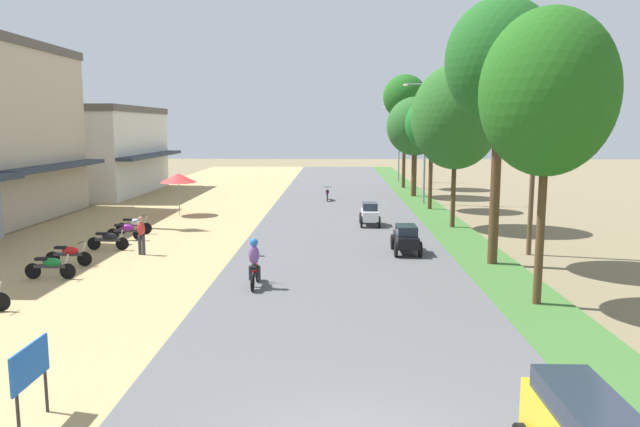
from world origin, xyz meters
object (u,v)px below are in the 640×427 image
object	(u,v)px
median_tree_sixth	(405,98)
motorbike_ahead_second	(327,193)
median_tree_fourth	(432,124)
street_signboard	(30,369)
parked_motorbike_fourth	(69,253)
motorbike_foreground_rider	(255,264)
median_tree_third	(456,117)
vendor_umbrella	(178,178)
parked_motorbike_sixth	(126,230)
car_hatchback_white	(370,213)
parked_motorbike_third	(51,265)
streetlamp_mid	(399,137)
utility_pole_near	(534,143)
pedestrian_on_shoulder	(141,233)
median_tree_second	(501,62)
median_tree_nearest	(548,93)
parked_motorbike_fifth	(108,239)
median_tree_fifth	(415,127)
parked_motorbike_seventh	(134,224)
streetlamp_near	(425,135)

from	to	relation	value
median_tree_sixth	motorbike_ahead_second	distance (m)	13.44
median_tree_fourth	street_signboard	bearing A→B (deg)	-111.87
street_signboard	median_tree_sixth	bearing A→B (deg)	75.01
parked_motorbike_fourth	motorbike_foreground_rider	distance (m)	8.07
median_tree_third	vendor_umbrella	bearing A→B (deg)	166.01
parked_motorbike_sixth	median_tree_third	xyz separation A→B (m)	(16.05, 4.16, 5.28)
car_hatchback_white	motorbike_ahead_second	bearing A→B (deg)	102.58
parked_motorbike_third	streetlamp_mid	world-z (taller)	streetlamp_mid
parked_motorbike_sixth	utility_pole_near	bearing A→B (deg)	-7.71
median_tree_fourth	motorbike_ahead_second	distance (m)	9.31
median_tree_fourth	car_hatchback_white	world-z (taller)	median_tree_fourth
parked_motorbike_third	streetlamp_mid	size ratio (longest dim) A/B	0.25
parked_motorbike_third	street_signboard	distance (m)	11.25
motorbike_foreground_rider	utility_pole_near	bearing A→B (deg)	27.60
median_tree_third	median_tree_fourth	bearing A→B (deg)	90.97
parked_motorbike_fourth	utility_pole_near	distance (m)	19.05
pedestrian_on_shoulder	median_tree_second	bearing A→B (deg)	-4.80
vendor_umbrella	median_tree_nearest	size ratio (longest dim) A/B	0.29
car_hatchback_white	motorbike_ahead_second	size ratio (longest dim) A/B	1.11
median_tree_nearest	parked_motorbike_fifth	bearing A→B (deg)	154.89
parked_motorbike_third	utility_pole_near	distance (m)	19.22
parked_motorbike_sixth	median_tree_second	world-z (taller)	median_tree_second
median_tree_third	median_tree_fifth	bearing A→B (deg)	91.00
vendor_umbrella	median_tree_nearest	bearing A→B (deg)	-48.83
parked_motorbike_third	car_hatchback_white	world-z (taller)	car_hatchback_white
median_tree_third	street_signboard	bearing A→B (deg)	-118.26
median_tree_fifth	utility_pole_near	distance (m)	20.95
median_tree_fourth	median_tree_sixth	size ratio (longest dim) A/B	0.74
parked_motorbike_seventh	streetlamp_near	world-z (taller)	streetlamp_near
vendor_umbrella	utility_pole_near	distance (m)	20.62
street_signboard	motorbike_ahead_second	world-z (taller)	street_signboard
parked_motorbike_third	motorbike_ahead_second	size ratio (longest dim) A/B	1.00
street_signboard	motorbike_foreground_rider	xyz separation A→B (m)	(2.73, 9.36, -0.25)
utility_pole_near	parked_motorbike_seventh	bearing A→B (deg)	167.23
median_tree_sixth	car_hatchback_white	bearing A→B (deg)	-101.30
parked_motorbike_fifth	median_tree_sixth	world-z (taller)	median_tree_sixth
median_tree_nearest	motorbike_foreground_rider	xyz separation A→B (m)	(-8.79, 1.60, -5.47)
median_tree_fourth	vendor_umbrella	bearing A→B (deg)	-168.58
median_tree_fifth	motorbike_foreground_rider	xyz separation A→B (m)	(-8.65, -26.49, -4.48)
streetlamp_mid	motorbike_ahead_second	distance (m)	17.37
median_tree_second	motorbike_foreground_rider	world-z (taller)	median_tree_second
streetlamp_near	motorbike_ahead_second	xyz separation A→B (m)	(-6.70, 1.40, -4.23)
pedestrian_on_shoulder	motorbike_ahead_second	xyz separation A→B (m)	(7.48, 18.53, -0.39)
car_hatchback_white	motorbike_ahead_second	xyz separation A→B (m)	(-2.44, 10.93, -0.17)
parked_motorbike_sixth	street_signboard	distance (m)	18.02
parked_motorbike_seventh	median_tree_second	size ratio (longest dim) A/B	0.18
parked_motorbike_fourth	motorbike_foreground_rider	world-z (taller)	motorbike_foreground_rider
parked_motorbike_third	motorbike_foreground_rider	bearing A→B (deg)	-7.02
parked_motorbike_third	motorbike_ahead_second	bearing A→B (deg)	67.44
parked_motorbike_seventh	motorbike_foreground_rider	size ratio (longest dim) A/B	1.00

